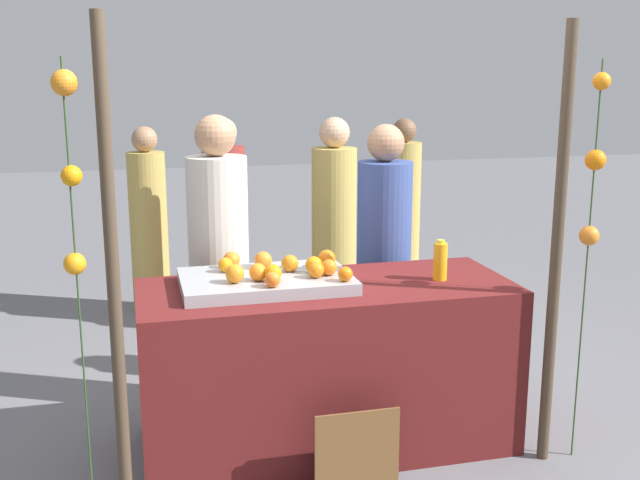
# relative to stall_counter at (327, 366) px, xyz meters

# --- Properties ---
(ground_plane) EXTENTS (24.00, 24.00, 0.00)m
(ground_plane) POSITION_rel_stall_counter_xyz_m (0.00, 0.00, -0.43)
(ground_plane) COLOR slate
(stall_counter) EXTENTS (1.88, 0.75, 0.86)m
(stall_counter) POSITION_rel_stall_counter_xyz_m (0.00, 0.00, 0.00)
(stall_counter) COLOR #5B1919
(stall_counter) RESTS_ON ground_plane
(orange_tray) EXTENTS (0.84, 0.53, 0.06)m
(orange_tray) POSITION_rel_stall_counter_xyz_m (-0.30, 0.04, 0.46)
(orange_tray) COLOR #9EA0A5
(orange_tray) RESTS_ON stall_counter
(orange_0) EXTENTS (0.09, 0.09, 0.09)m
(orange_0) POSITION_rel_stall_counter_xyz_m (-0.29, 0.18, 0.53)
(orange_0) COLOR orange
(orange_0) RESTS_ON orange_tray
(orange_1) EXTENTS (0.08, 0.08, 0.08)m
(orange_1) POSITION_rel_stall_counter_xyz_m (-0.00, -0.03, 0.53)
(orange_1) COLOR orange
(orange_1) RESTS_ON orange_tray
(orange_2) EXTENTS (0.08, 0.08, 0.08)m
(orange_2) POSITION_rel_stall_counter_xyz_m (-0.31, -0.17, 0.53)
(orange_2) COLOR orange
(orange_2) RESTS_ON orange_tray
(orange_3) EXTENTS (0.08, 0.08, 0.08)m
(orange_3) POSITION_rel_stall_counter_xyz_m (-0.07, -0.06, 0.53)
(orange_3) COLOR orange
(orange_3) RESTS_ON orange_tray
(orange_4) EXTENTS (0.09, 0.09, 0.09)m
(orange_4) POSITION_rel_stall_counter_xyz_m (-0.45, 0.23, 0.53)
(orange_4) COLOR orange
(orange_4) RESTS_ON orange_tray
(orange_5) EXTENTS (0.07, 0.07, 0.07)m
(orange_5) POSITION_rel_stall_counter_xyz_m (-0.49, 0.16, 0.53)
(orange_5) COLOR orange
(orange_5) RESTS_ON orange_tray
(orange_6) EXTENTS (0.09, 0.09, 0.09)m
(orange_6) POSITION_rel_stall_counter_xyz_m (-0.36, -0.04, 0.53)
(orange_6) COLOR orange
(orange_6) RESTS_ON orange_tray
(orange_7) EXTENTS (0.07, 0.07, 0.07)m
(orange_7) POSITION_rel_stall_counter_xyz_m (0.05, -0.16, 0.53)
(orange_7) COLOR orange
(orange_7) RESTS_ON orange_tray
(orange_8) EXTENTS (0.09, 0.09, 0.09)m
(orange_8) POSITION_rel_stall_counter_xyz_m (0.03, 0.13, 0.54)
(orange_8) COLOR orange
(orange_8) RESTS_ON orange_tray
(orange_9) EXTENTS (0.09, 0.09, 0.09)m
(orange_9) POSITION_rel_stall_counter_xyz_m (-0.29, -0.08, 0.53)
(orange_9) COLOR orange
(orange_9) RESTS_ON orange_tray
(orange_10) EXTENTS (0.09, 0.09, 0.09)m
(orange_10) POSITION_rel_stall_counter_xyz_m (-0.47, -0.05, 0.54)
(orange_10) COLOR orange
(orange_10) RESTS_ON orange_tray
(orange_11) EXTENTS (0.08, 0.08, 0.08)m
(orange_11) POSITION_rel_stall_counter_xyz_m (-0.06, 0.03, 0.53)
(orange_11) COLOR orange
(orange_11) RESTS_ON orange_tray
(orange_12) EXTENTS (0.09, 0.09, 0.09)m
(orange_12) POSITION_rel_stall_counter_xyz_m (-0.17, 0.08, 0.53)
(orange_12) COLOR orange
(orange_12) RESTS_ON orange_tray
(juice_bottle) EXTENTS (0.07, 0.07, 0.21)m
(juice_bottle) POSITION_rel_stall_counter_xyz_m (0.59, -0.04, 0.53)
(juice_bottle) COLOR #FCA717
(juice_bottle) RESTS_ON stall_counter
(chalkboard_sign) EXTENTS (0.40, 0.03, 0.44)m
(chalkboard_sign) POSITION_rel_stall_counter_xyz_m (0.00, -0.53, -0.22)
(chalkboard_sign) COLOR brown
(chalkboard_sign) RESTS_ON ground_plane
(vendor_left) EXTENTS (0.34, 0.34, 1.68)m
(vendor_left) POSITION_rel_stall_counter_xyz_m (-0.47, 0.60, 0.35)
(vendor_left) COLOR beige
(vendor_left) RESTS_ON ground_plane
(vendor_right) EXTENTS (0.32, 0.32, 1.61)m
(vendor_right) POSITION_rel_stall_counter_xyz_m (0.51, 0.63, 0.32)
(vendor_right) COLOR #384C8C
(vendor_right) RESTS_ON ground_plane
(crowd_person_0) EXTENTS (0.30, 0.30, 1.49)m
(crowd_person_0) POSITION_rel_stall_counter_xyz_m (-0.81, 2.56, 0.26)
(crowd_person_0) COLOR tan
(crowd_person_0) RESTS_ON ground_plane
(crowd_person_1) EXTENTS (0.32, 0.32, 1.60)m
(crowd_person_1) POSITION_rel_stall_counter_xyz_m (0.47, 1.59, 0.31)
(crowd_person_1) COLOR tan
(crowd_person_1) RESTS_ON ground_plane
(crowd_person_2) EXTENTS (0.30, 0.30, 1.52)m
(crowd_person_2) POSITION_rel_stall_counter_xyz_m (1.36, 2.59, 0.28)
(crowd_person_2) COLOR tan
(crowd_person_2) RESTS_ON ground_plane
(crowd_person_3) EXTENTS (0.32, 0.32, 1.58)m
(crowd_person_3) POSITION_rel_stall_counter_xyz_m (-0.26, 2.05, 0.31)
(crowd_person_3) COLOR maroon
(crowd_person_3) RESTS_ON ground_plane
(canopy_post_left) EXTENTS (0.06, 0.06, 2.14)m
(canopy_post_left) POSITION_rel_stall_counter_xyz_m (-1.02, -0.41, 0.64)
(canopy_post_left) COLOR #473828
(canopy_post_left) RESTS_ON ground_plane
(canopy_post_right) EXTENTS (0.06, 0.06, 2.14)m
(canopy_post_right) POSITION_rel_stall_counter_xyz_m (1.02, -0.41, 0.64)
(canopy_post_right) COLOR #473828
(canopy_post_right) RESTS_ON ground_plane
(garland_strand_left) EXTENTS (0.11, 0.10, 1.96)m
(garland_strand_left) POSITION_rel_stall_counter_xyz_m (-1.16, -0.40, 1.10)
(garland_strand_left) COLOR #2D4C23
(garland_strand_left) RESTS_ON ground_plane
(garland_strand_right) EXTENTS (0.10, 0.10, 1.96)m
(garland_strand_right) POSITION_rel_stall_counter_xyz_m (1.18, -0.43, 1.00)
(garland_strand_right) COLOR #2D4C23
(garland_strand_right) RESTS_ON ground_plane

